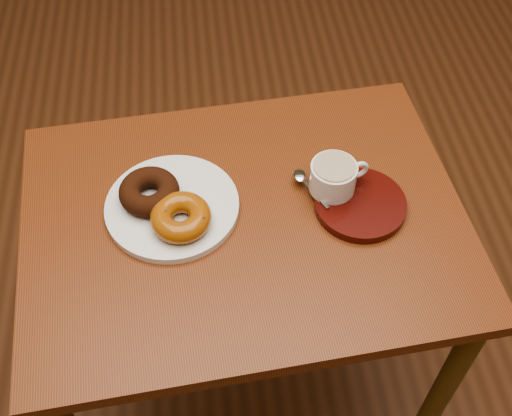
{
  "coord_description": "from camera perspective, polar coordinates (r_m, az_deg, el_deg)",
  "views": [
    {
      "loc": [
        -0.1,
        -0.71,
        1.57
      ],
      "look_at": [
        -0.03,
        -0.04,
        0.72
      ],
      "focal_mm": 45.0,
      "sensor_mm": 36.0,
      "label": 1
    }
  ],
  "objects": [
    {
      "name": "donut_caramel",
      "position": [
        1.06,
        -6.7,
        -0.82
      ],
      "size": [
        0.11,
        0.11,
        0.04
      ],
      "rotation": [
        0.0,
        0.0,
        0.06
      ],
      "color": "#985010",
      "rests_on": "donut_plate"
    },
    {
      "name": "saucer",
      "position": [
        1.11,
        9.24,
        0.31
      ],
      "size": [
        0.2,
        0.2,
        0.02
      ],
      "primitive_type": "cylinder",
      "rotation": [
        0.0,
        0.0,
        0.31
      ],
      "color": "#390B07",
      "rests_on": "cafe_table"
    },
    {
      "name": "donut_plate",
      "position": [
        1.1,
        -7.45,
        0.12
      ],
      "size": [
        0.28,
        0.28,
        0.01
      ],
      "primitive_type": "cylinder",
      "rotation": [
        0.0,
        0.0,
        -0.24
      ],
      "color": "silver",
      "rests_on": "cafe_table"
    },
    {
      "name": "ground",
      "position": [
        1.72,
        0.87,
        -13.9
      ],
      "size": [
        6.0,
        6.0,
        0.0
      ],
      "primitive_type": "plane",
      "color": "#5A321C",
      "rests_on": "ground"
    },
    {
      "name": "donut_cinnamon",
      "position": [
        1.1,
        -9.47,
        1.44
      ],
      "size": [
        0.14,
        0.14,
        0.04
      ],
      "primitive_type": "torus",
      "rotation": [
        0.0,
        0.0,
        0.45
      ],
      "color": "black",
      "rests_on": "donut_plate"
    },
    {
      "name": "coffee_cup",
      "position": [
        1.1,
        6.94,
        2.8
      ],
      "size": [
        0.1,
        0.08,
        0.06
      ],
      "rotation": [
        0.0,
        0.0,
        0.22
      ],
      "color": "silver",
      "rests_on": "saucer"
    },
    {
      "name": "cafe_table",
      "position": [
        1.18,
        -0.97,
        -4.08
      ],
      "size": [
        0.79,
        0.62,
        0.7
      ],
      "rotation": [
        0.0,
        0.0,
        0.07
      ],
      "color": "brown",
      "rests_on": "ground"
    },
    {
      "name": "teaspoon",
      "position": [
        1.12,
        4.17,
        2.61
      ],
      "size": [
        0.05,
        0.09,
        0.01
      ],
      "rotation": [
        0.0,
        0.0,
        0.43
      ],
      "color": "silver",
      "rests_on": "saucer"
    }
  ]
}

